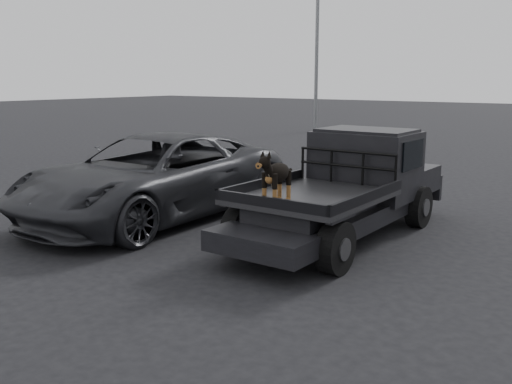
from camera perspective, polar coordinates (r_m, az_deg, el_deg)
The scene contains 6 objects.
ground at distance 8.63m, azimuth -1.86°, elevation -6.88°, with size 120.00×120.00×0.00m, color black.
flatbed_ute at distance 9.83m, azimuth 8.40°, elevation -1.94°, with size 2.00×5.40×0.92m, color black, non-canonical shape.
ute_cab at distance 10.51m, azimuth 10.95°, elevation 3.82°, with size 1.72×1.30×0.88m, color black, non-canonical shape.
headache_rack at distance 9.86m, azimuth 9.06°, elevation 2.44°, with size 1.80×0.08×0.55m, color black, non-canonical shape.
dog at distance 8.25m, azimuth 2.07°, elevation 1.51°, with size 0.32×0.60×0.74m, color black, non-canonical shape.
parked_suv at distance 11.23m, azimuth -10.19°, elevation 1.50°, with size 2.70×5.85×1.63m, color #2C2D31.
Camera 1 is at (5.03, -6.47, 2.69)m, focal length 40.00 mm.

